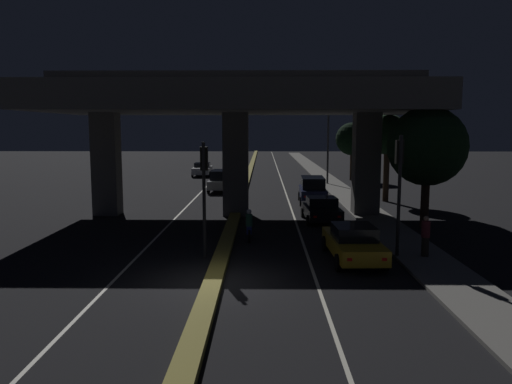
# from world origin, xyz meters

# --- Properties ---
(ground_plane) EXTENTS (200.00, 200.00, 0.00)m
(ground_plane) POSITION_xyz_m (0.00, 0.00, 0.00)
(ground_plane) COLOR black
(lane_line_left_inner) EXTENTS (0.12, 126.00, 0.00)m
(lane_line_left_inner) POSITION_xyz_m (-3.54, 35.00, 0.00)
(lane_line_left_inner) COLOR beige
(lane_line_left_inner) RESTS_ON ground_plane
(lane_line_right_inner) EXTENTS (0.12, 126.00, 0.00)m
(lane_line_right_inner) POSITION_xyz_m (3.54, 35.00, 0.00)
(lane_line_right_inner) COLOR beige
(lane_line_right_inner) RESTS_ON ground_plane
(median_divider) EXTENTS (0.63, 126.00, 0.25)m
(median_divider) POSITION_xyz_m (0.00, 35.00, 0.12)
(median_divider) COLOR olive
(median_divider) RESTS_ON ground_plane
(sidewalk_right) EXTENTS (2.30, 126.00, 0.12)m
(sidewalk_right) POSITION_xyz_m (8.20, 28.00, 0.06)
(sidewalk_right) COLOR slate
(sidewalk_right) RESTS_ON ground_plane
(elevated_overpass) EXTENTS (22.82, 10.76, 8.70)m
(elevated_overpass) POSITION_xyz_m (0.00, 13.94, 6.69)
(elevated_overpass) COLOR #5B5956
(elevated_overpass) RESTS_ON ground_plane
(traffic_light_left_of_median) EXTENTS (0.30, 0.49, 4.74)m
(traffic_light_left_of_median) POSITION_xyz_m (-0.71, 3.71, 3.24)
(traffic_light_left_of_median) COLOR black
(traffic_light_left_of_median) RESTS_ON ground_plane
(traffic_light_right_of_median) EXTENTS (0.30, 0.49, 5.01)m
(traffic_light_right_of_median) POSITION_xyz_m (7.16, 3.71, 3.42)
(traffic_light_right_of_median) COLOR black
(traffic_light_right_of_median) RESTS_ON ground_plane
(street_lamp) EXTENTS (1.90, 0.32, 7.21)m
(street_lamp) POSITION_xyz_m (7.47, 30.59, 4.28)
(street_lamp) COLOR #2D2D30
(street_lamp) RESTS_ON ground_plane
(car_taxi_yellow_lead) EXTENTS (2.07, 4.76, 1.45)m
(car_taxi_yellow_lead) POSITION_xyz_m (5.30, 3.28, 0.74)
(car_taxi_yellow_lead) COLOR gold
(car_taxi_yellow_lead) RESTS_ON ground_plane
(car_black_second) EXTENTS (2.13, 4.12, 1.42)m
(car_black_second) POSITION_xyz_m (5.00, 11.79, 0.70)
(car_black_second) COLOR black
(car_black_second) RESTS_ON ground_plane
(car_dark_blue_third) EXTENTS (2.04, 4.30, 1.85)m
(car_dark_blue_third) POSITION_xyz_m (5.20, 18.93, 0.98)
(car_dark_blue_third) COLOR #141938
(car_dark_blue_third) RESTS_ON ground_plane
(car_silver_lead_oncoming) EXTENTS (2.05, 4.80, 1.79)m
(car_silver_lead_oncoming) POSITION_xyz_m (-1.90, 25.56, 0.92)
(car_silver_lead_oncoming) COLOR gray
(car_silver_lead_oncoming) RESTS_ON ground_plane
(car_white_second_oncoming) EXTENTS (2.06, 4.60, 1.48)m
(car_white_second_oncoming) POSITION_xyz_m (-5.17, 39.29, 0.75)
(car_white_second_oncoming) COLOR silver
(car_white_second_oncoming) RESTS_ON ground_plane
(motorcycle_blue_filtering_near) EXTENTS (0.33, 1.76, 1.49)m
(motorcycle_blue_filtering_near) POSITION_xyz_m (1.01, 6.88, 0.63)
(motorcycle_blue_filtering_near) COLOR black
(motorcycle_blue_filtering_near) RESTS_ON ground_plane
(pedestrian_on_sidewalk) EXTENTS (0.35, 0.35, 1.66)m
(pedestrian_on_sidewalk) POSITION_xyz_m (8.26, 3.53, 0.95)
(pedestrian_on_sidewalk) COLOR #2D261E
(pedestrian_on_sidewalk) RESTS_ON sidewalk_right
(roadside_tree_kerbside_near) EXTENTS (4.18, 4.18, 6.44)m
(roadside_tree_kerbside_near) POSITION_xyz_m (10.33, 10.14, 4.33)
(roadside_tree_kerbside_near) COLOR #38281C
(roadside_tree_kerbside_near) RESTS_ON ground_plane
(roadside_tree_kerbside_mid) EXTENTS (2.91, 2.91, 6.32)m
(roadside_tree_kerbside_mid) POSITION_xyz_m (10.59, 19.78, 4.79)
(roadside_tree_kerbside_mid) COLOR #2D2116
(roadside_tree_kerbside_mid) RESTS_ON ground_plane
(roadside_tree_kerbside_far) EXTENTS (3.33, 3.33, 5.89)m
(roadside_tree_kerbside_far) POSITION_xyz_m (10.71, 34.83, 4.21)
(roadside_tree_kerbside_far) COLOR #38281C
(roadside_tree_kerbside_far) RESTS_ON ground_plane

